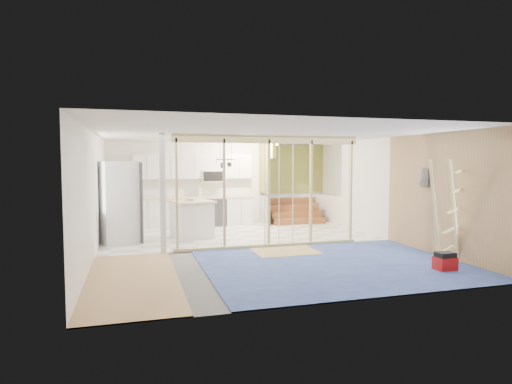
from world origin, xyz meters
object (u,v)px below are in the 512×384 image
object	(u,v)px
fridge	(118,203)
ladder	(447,211)
island	(192,220)
toolbox	(445,262)

from	to	relation	value
fridge	ladder	distance (m)	7.37
island	ladder	world-z (taller)	ladder
toolbox	ladder	xyz separation A→B (m)	(0.40, 0.45, 0.87)
fridge	ladder	size ratio (longest dim) A/B	0.99
fridge	toolbox	size ratio (longest dim) A/B	5.54
fridge	island	size ratio (longest dim) A/B	1.64
fridge	island	bearing A→B (deg)	-15.65
island	toolbox	world-z (taller)	island
fridge	toolbox	xyz separation A→B (m)	(5.80, -4.44, -0.84)
fridge	island	xyz separation A→B (m)	(1.81, 0.20, -0.51)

